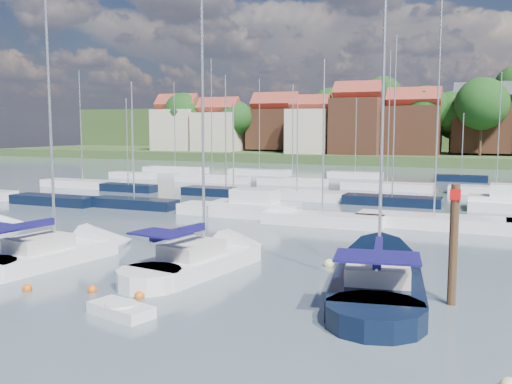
% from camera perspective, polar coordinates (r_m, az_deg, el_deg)
% --- Properties ---
extents(ground, '(260.00, 260.00, 0.00)m').
position_cam_1_polar(ground, '(62.62, 11.65, -0.12)').
color(ground, '#405057').
rests_on(ground, ground).
extents(sailboat_left, '(4.60, 11.61, 15.36)m').
position_cam_1_polar(sailboat_left, '(32.74, -18.27, -5.73)').
color(sailboat_left, white).
rests_on(sailboat_left, ground).
extents(sailboat_centre, '(4.64, 11.47, 15.17)m').
position_cam_1_polar(sailboat_centre, '(29.64, -4.24, -6.69)').
color(sailboat_centre, white).
rests_on(sailboat_centre, ground).
extents(sailboat_navy, '(5.95, 14.24, 19.03)m').
position_cam_1_polar(sailboat_navy, '(27.35, 12.20, -7.97)').
color(sailboat_navy, black).
rests_on(sailboat_navy, ground).
extents(tender, '(2.85, 1.84, 0.57)m').
position_cam_1_polar(tender, '(22.67, -13.35, -11.40)').
color(tender, white).
rests_on(tender, ground).
extents(timber_piling, '(0.40, 0.40, 7.13)m').
position_cam_1_polar(timber_piling, '(24.32, 19.06, -7.11)').
color(timber_piling, '#4C331E').
rests_on(timber_piling, ground).
extents(buoy_b, '(0.43, 0.43, 0.43)m').
position_cam_1_polar(buoy_b, '(27.19, -21.90, -9.15)').
color(buoy_b, '#D85914').
rests_on(buoy_b, ground).
extents(buoy_c, '(0.41, 0.41, 0.41)m').
position_cam_1_polar(buoy_c, '(26.08, -16.04, -9.59)').
color(buoy_c, '#D85914').
rests_on(buoy_c, ground).
extents(buoy_d, '(0.44, 0.44, 0.44)m').
position_cam_1_polar(buoy_d, '(24.66, -11.58, -10.41)').
color(buoy_d, '#D85914').
rests_on(buoy_d, ground).
extents(buoy_e, '(0.55, 0.55, 0.55)m').
position_cam_1_polar(buoy_e, '(29.78, 7.30, -7.36)').
color(buoy_e, beige).
rests_on(buoy_e, ground).
extents(buoy_f, '(0.43, 0.43, 0.43)m').
position_cam_1_polar(buoy_f, '(20.69, 13.52, -13.81)').
color(buoy_f, '#D85914').
rests_on(buoy_f, ground).
extents(marina_field, '(79.62, 41.41, 15.93)m').
position_cam_1_polar(marina_field, '(57.48, 12.55, -0.30)').
color(marina_field, white).
rests_on(marina_field, ground).
extents(far_shore_town, '(212.46, 90.00, 22.27)m').
position_cam_1_polar(far_shore_town, '(154.01, 19.44, 5.24)').
color(far_shore_town, '#375128').
rests_on(far_shore_town, ground).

